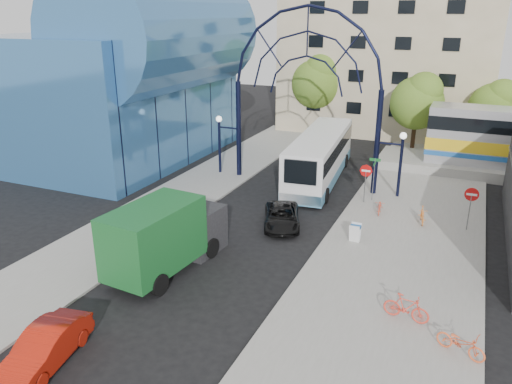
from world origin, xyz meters
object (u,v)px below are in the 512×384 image
at_px(bike_near_a, 380,206).
at_px(bike_far_b, 406,308).
at_px(tree_north_b, 319,80).
at_px(stop_sign, 366,174).
at_px(red_sedan, 45,348).
at_px(bike_far_a, 461,343).
at_px(black_suv, 282,217).
at_px(tree_north_c, 496,105).
at_px(do_not_enter_sign, 471,199).
at_px(street_name_sign, 374,170).
at_px(bike_near_b, 422,215).
at_px(tree_north_a, 419,100).
at_px(sandwich_board, 355,231).
at_px(green_truck, 167,235).
at_px(gateway_arch, 307,61).
at_px(city_bus, 320,156).

bearing_deg(bike_near_a, bike_far_b, -81.54).
height_order(tree_north_b, bike_near_a, tree_north_b).
bearing_deg(stop_sign, tree_north_b, 115.83).
bearing_deg(stop_sign, red_sedan, -108.95).
relative_size(bike_far_a, bike_far_b, 0.98).
bearing_deg(bike_near_a, black_suv, -147.33).
bearing_deg(bike_far_b, bike_near_a, 23.23).
distance_m(tree_north_c, bike_far_a, 29.88).
bearing_deg(do_not_enter_sign, street_name_sign, 155.84).
bearing_deg(street_name_sign, bike_near_b, -37.75).
bearing_deg(tree_north_a, tree_north_b, 158.20).
height_order(sandwich_board, bike_far_a, sandwich_board).
bearing_deg(black_suv, red_sedan, -123.72).
bearing_deg(street_name_sign, bike_far_a, -67.38).
distance_m(street_name_sign, green_truck, 14.72).
distance_m(green_truck, bike_near_b, 14.74).
relative_size(gateway_arch, tree_north_a, 1.95).
bearing_deg(bike_far_a, do_not_enter_sign, 23.21).
bearing_deg(tree_north_b, tree_north_c, -7.12).
bearing_deg(bike_far_b, city_bus, 35.41).
distance_m(tree_north_b, black_suv, 24.35).
relative_size(tree_north_a, black_suv, 1.66).
height_order(gateway_arch, bike_near_a, gateway_arch).
distance_m(city_bus, bike_near_a, 7.37).
height_order(street_name_sign, tree_north_c, tree_north_c).
bearing_deg(gateway_arch, tree_north_a, 62.83).
height_order(gateway_arch, bike_near_b, gateway_arch).
xyz_separation_m(city_bus, green_truck, (-2.73, -15.80, -0.06)).
height_order(gateway_arch, tree_north_c, gateway_arch).
bearing_deg(do_not_enter_sign, stop_sign, 162.12).
height_order(street_name_sign, tree_north_b, tree_north_b).
bearing_deg(black_suv, stop_sign, 35.66).
relative_size(tree_north_b, bike_far_a, 4.48).
bearing_deg(tree_north_c, tree_north_a, -161.56).
xyz_separation_m(do_not_enter_sign, tree_north_c, (1.12, 17.93, 2.30)).
bearing_deg(black_suv, gateway_arch, 78.47).
distance_m(bike_near_b, bike_far_b, 10.29).
bearing_deg(do_not_enter_sign, tree_north_a, 107.03).
bearing_deg(city_bus, gateway_arch, -121.33).
xyz_separation_m(tree_north_a, red_sedan, (-8.15, -33.82, -3.94)).
bearing_deg(tree_north_b, do_not_enter_sign, -53.26).
height_order(tree_north_a, red_sedan, tree_north_a).
bearing_deg(sandwich_board, bike_near_b, 53.25).
bearing_deg(stop_sign, street_name_sign, 56.36).
bearing_deg(stop_sign, do_not_enter_sign, -17.88).
bearing_deg(bike_far_b, street_name_sign, 24.45).
distance_m(do_not_enter_sign, bike_far_a, 11.79).
bearing_deg(green_truck, bike_far_a, -1.23).
distance_m(sandwich_board, green_truck, 9.85).
relative_size(red_sedan, bike_far_b, 2.23).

